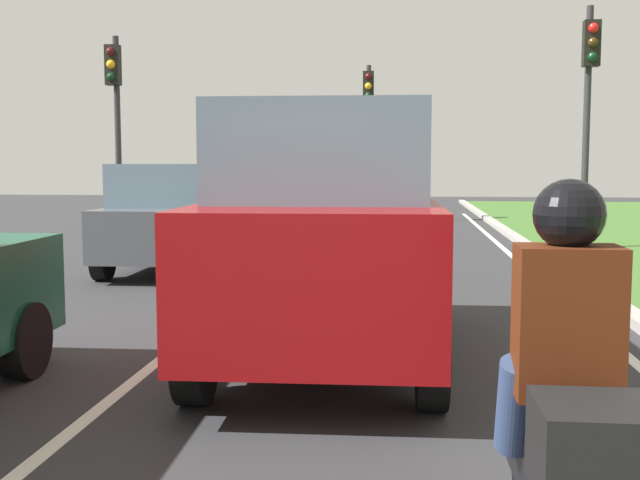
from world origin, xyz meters
The scene contains 11 objects.
ground_plane centered at (0.00, 14.00, 0.00)m, with size 60.00×60.00×0.00m, color #2D2D30.
lane_line_center centered at (-0.70, 14.00, 0.00)m, with size 0.12×32.00×0.01m, color silver.
lane_line_right_edge centered at (3.60, 14.00, 0.00)m, with size 0.12×32.00×0.01m, color silver.
curb_right centered at (4.10, 14.00, 0.06)m, with size 0.24×48.00×0.12m, color #9E9B93.
car_suv_ahead centered at (0.81, 9.18, 1.17)m, with size 2.07×4.55×2.28m.
car_hatchback_far centered at (-2.33, 14.72, 0.88)m, with size 1.76×3.72×1.78m.
motorcycle centered at (2.15, 5.17, 0.57)m, with size 0.40×1.90×1.01m.
rider_person centered at (2.15, 5.22, 1.19)m, with size 0.50×0.40×1.16m.
traffic_light_near_right centered at (5.17, 18.43, 3.29)m, with size 0.32×0.50×4.92m.
traffic_light_overhead_left centered at (-5.07, 19.52, 3.17)m, with size 0.32×0.50×4.67m.
traffic_light_far_median centered at (0.41, 25.86, 3.22)m, with size 0.32×0.50×4.72m.
Camera 1 is at (1.51, 2.10, 1.80)m, focal length 43.84 mm.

